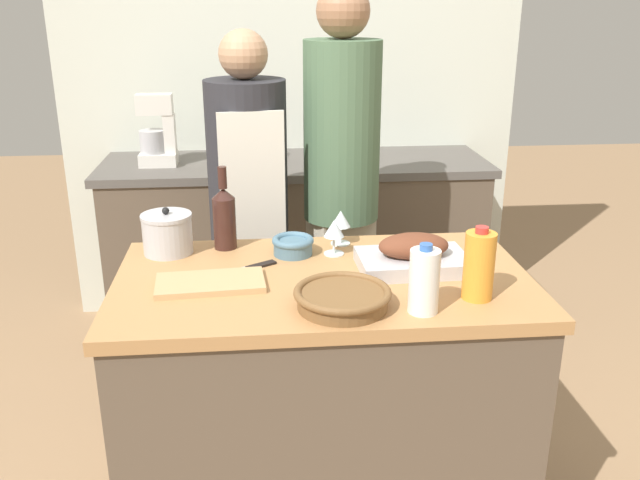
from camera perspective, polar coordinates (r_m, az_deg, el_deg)
The scene contains 20 objects.
kitchen_island at distance 2.28m, azimuth 0.26°, elevation -13.82°, with size 1.26×0.72×0.92m.
back_counter at distance 3.59m, azimuth -2.01°, elevation -0.62°, with size 1.95×0.60×0.94m.
back_wall at distance 3.74m, azimuth -2.49°, elevation 12.92°, with size 2.45×0.10×2.55m.
roasting_pan at distance 2.12m, azimuth 7.85°, elevation -1.32°, with size 0.35×0.23×0.12m.
wicker_basket at distance 1.85m, azimuth 1.90°, elevation -4.84°, with size 0.27×0.27×0.06m.
cutting_board at distance 2.02m, azimuth -9.22°, elevation -3.58°, with size 0.33×0.19×0.02m.
stock_pot at distance 2.29m, azimuth -12.73°, elevation 0.55°, with size 0.17×0.17×0.16m.
mixing_bowl at distance 2.23m, azimuth -2.29°, elevation -0.42°, with size 0.14×0.14×0.06m.
juice_jug at distance 1.93m, azimuth 13.24°, elevation -2.10°, with size 0.09×0.09×0.21m.
milk_jug at distance 1.83m, azimuth 8.76°, elevation -3.42°, with size 0.08×0.08×0.20m.
wine_bottle_green at distance 2.28m, azimuth -8.06°, elevation 1.97°, with size 0.08×0.08×0.28m.
wine_glass_left at distance 2.30m, azimuth 1.75°, elevation 1.66°, with size 0.07×0.07×0.12m.
wine_glass_right at distance 2.21m, azimuth 1.19°, elevation 0.84°, with size 0.07×0.07×0.12m.
knife_chef at distance 2.11m, azimuth -6.65°, elevation -2.57°, with size 0.24×0.16×0.01m.
stand_mixer at distance 3.43m, azimuth -13.54°, elevation 8.51°, with size 0.18×0.14×0.35m.
condiment_bottle_tall at distance 3.29m, azimuth -7.69°, elevation 6.98°, with size 0.06×0.06×0.14m.
condiment_bottle_short at distance 3.48m, azimuth -4.65°, elevation 8.12°, with size 0.06×0.06×0.18m.
condiment_bottle_extra at distance 3.37m, azimuth -5.67°, elevation 7.46°, with size 0.06×0.06×0.15m.
person_cook_aproned at distance 2.78m, azimuth -5.98°, elevation 2.37°, with size 0.32×0.33×1.61m.
person_cook_guest at distance 2.79m, azimuth 1.80°, elevation 4.77°, with size 0.31×0.31×1.78m.
Camera 1 is at (-0.19, -1.89, 1.73)m, focal length 38.00 mm.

